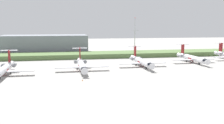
% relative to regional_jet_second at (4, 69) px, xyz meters
% --- Properties ---
extents(ground_plane, '(500.00, 500.00, 0.00)m').
position_rel_regional_jet_second_xyz_m(ground_plane, '(44.43, 19.62, -2.54)').
color(ground_plane, '#9E9B96').
extents(grass_berm, '(320.00, 20.00, 2.72)m').
position_rel_regional_jet_second_xyz_m(grass_berm, '(44.43, 51.04, -1.17)').
color(grass_berm, '#597542').
rests_on(grass_berm, ground).
extents(regional_jet_second, '(22.81, 31.00, 9.00)m').
position_rel_regional_jet_second_xyz_m(regional_jet_second, '(0.00, 0.00, 0.00)').
color(regional_jet_second, white).
rests_on(regional_jet_second, ground).
extents(regional_jet_third, '(22.81, 31.00, 9.00)m').
position_rel_regional_jet_second_xyz_m(regional_jet_third, '(30.52, 5.06, 0.00)').
color(regional_jet_third, white).
rests_on(regional_jet_third, ground).
extents(regional_jet_fourth, '(22.81, 31.00, 9.00)m').
position_rel_regional_jet_second_xyz_m(regional_jet_fourth, '(59.23, 11.00, 0.00)').
color(regional_jet_fourth, white).
rests_on(regional_jet_fourth, ground).
extents(regional_jet_fifth, '(22.81, 31.00, 9.00)m').
position_rel_regional_jet_second_xyz_m(regional_jet_fifth, '(89.23, 18.07, 0.00)').
color(regional_jet_fifth, white).
rests_on(regional_jet_fifth, ground).
extents(antenna_mast, '(4.40, 0.50, 24.63)m').
position_rel_regional_jet_second_xyz_m(antenna_mast, '(69.94, 59.37, 7.66)').
color(antenna_mast, '#B2B2B7').
rests_on(antenna_mast, ground).
extents(distant_hangar, '(57.04, 25.95, 12.77)m').
position_rel_regional_jet_second_xyz_m(distant_hangar, '(10.69, 77.27, 3.85)').
color(distant_hangar, gray).
rests_on(distant_hangar, ground).
extents(safety_cone_front_marker, '(0.44, 0.44, 0.55)m').
position_rel_regional_jet_second_xyz_m(safety_cone_front_marker, '(29.27, -16.26, -2.26)').
color(safety_cone_front_marker, orange).
rests_on(safety_cone_front_marker, ground).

